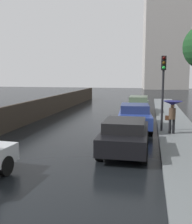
% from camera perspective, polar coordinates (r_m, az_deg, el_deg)
% --- Properties ---
extents(car_green_near_kerb, '(1.74, 4.38, 1.42)m').
position_cam_1_polar(car_green_near_kerb, '(22.11, 9.18, 1.64)').
color(car_green_near_kerb, slate).
rests_on(car_green_near_kerb, ground).
extents(car_blue_behind_camera, '(2.15, 4.48, 1.47)m').
position_cam_1_polar(car_blue_behind_camera, '(15.73, 8.41, -0.90)').
color(car_blue_behind_camera, navy).
rests_on(car_blue_behind_camera, ground).
extents(car_black_far_lane, '(1.90, 4.21, 1.39)m').
position_cam_1_polar(car_black_far_lane, '(11.00, 6.35, -4.93)').
color(car_black_far_lane, black).
rests_on(car_black_far_lane, ground).
extents(pedestrian_with_umbrella_near, '(0.98, 0.98, 1.71)m').
position_cam_1_polar(pedestrian_with_umbrella_near, '(14.18, 16.26, 0.88)').
color(pedestrian_with_umbrella_near, black).
rests_on(pedestrian_with_umbrella_near, sidewalk_strip).
extents(traffic_light, '(0.26, 0.39, 4.05)m').
position_cam_1_polar(traffic_light, '(14.63, 14.39, 6.93)').
color(traffic_light, black).
rests_on(traffic_light, sidewalk_strip).
extents(distant_tower, '(10.12, 8.20, 29.37)m').
position_cam_1_polar(distant_tower, '(62.73, 14.88, 15.75)').
color(distant_tower, '#9E9993').
rests_on(distant_tower, ground).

